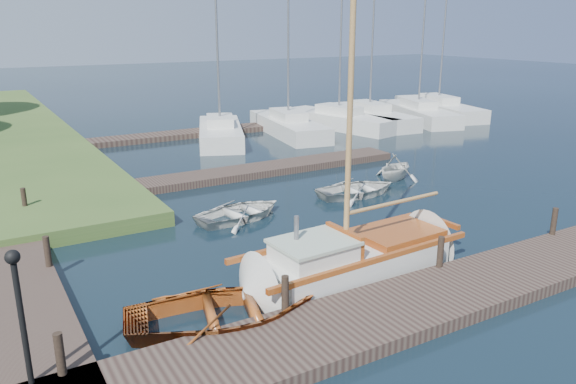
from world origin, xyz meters
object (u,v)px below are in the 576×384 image
marina_boat_4 (339,119)px  tender_a (240,209)px  mooring_post_2 (440,252)px  mooring_post_3 (554,221)px  tender_d (396,165)px  marina_boat_3 (288,124)px  lamp_post (19,300)px  dinghy (223,307)px  marina_boat_6 (418,112)px  mooring_post_1 (285,293)px  marina_boat_7 (438,107)px  tender_c (357,187)px  mooring_post_0 (60,354)px  mooring_post_4 (47,251)px  mooring_post_5 (24,200)px  sailboat (356,260)px  marina_boat_5 (369,115)px  marina_boat_2 (220,131)px

marina_boat_4 → tender_a: bearing=121.2°
mooring_post_2 → mooring_post_3: same height
tender_d → marina_boat_3: size_ratio=0.19×
lamp_post → dinghy: 4.14m
marina_boat_6 → mooring_post_1: bearing=148.6°
tender_d → marina_boat_7: (14.08, 11.76, -0.03)m
tender_a → tender_c: tender_c is taller
marina_boat_3 → tender_c: bearing=171.1°
mooring_post_0 → dinghy: mooring_post_0 is taller
mooring_post_4 → marina_boat_7: bearing=27.6°
mooring_post_5 → sailboat: bearing=-51.8°
mooring_post_2 → dinghy: (-5.67, 0.60, -0.28)m
sailboat → tender_d: size_ratio=4.29×
mooring_post_1 → mooring_post_5: bearing=111.8°
mooring_post_1 → mooring_post_2: 4.50m
mooring_post_2 → mooring_post_0: bearing=180.0°
mooring_post_5 → dinghy: size_ratio=0.20×
mooring_post_1 → tender_c: 9.83m
mooring_post_5 → sailboat: (6.86, -8.71, -0.36)m
dinghy → mooring_post_3: bearing=-78.9°
dinghy → marina_boat_4: bearing=-26.6°
mooring_post_0 → mooring_post_1: 4.50m
marina_boat_6 → mooring_post_4: bearing=135.7°
marina_boat_4 → marina_boat_7: marina_boat_7 is taller
tender_d → mooring_post_3: bearing=151.6°
mooring_post_0 → marina_boat_5: (21.88, 19.14, -0.13)m
marina_boat_7 → tender_a: bearing=134.2°
marina_boat_4 → marina_boat_5: (2.60, 0.26, 0.01)m
mooring_post_1 → marina_boat_2: size_ratio=0.07×
tender_c → mooring_post_5: bearing=77.6°
mooring_post_3 → marina_boat_6: marina_boat_6 is taller
marina_boat_4 → marina_boat_6: size_ratio=0.89×
mooring_post_5 → tender_c: (11.08, -3.20, -0.37)m
mooring_post_1 → marina_boat_3: bearing=59.4°
mooring_post_0 → sailboat: (7.36, 1.29, -0.36)m
mooring_post_3 → sailboat: sailboat is taller
sailboat → tender_d: bearing=40.1°
marina_boat_5 → sailboat: bearing=146.6°
sailboat → marina_boat_3: marina_boat_3 is taller
mooring_post_2 → tender_c: (2.58, 6.80, -0.37)m
mooring_post_1 → marina_boat_3: size_ratio=0.07×
lamp_post → tender_a: lamp_post is taller
tender_a → tender_d: tender_d is taller
mooring_post_5 → mooring_post_1: bearing=-68.2°
mooring_post_1 → tender_d: bearing=38.6°
mooring_post_4 → tender_a: (6.12, 1.62, -0.38)m
lamp_post → mooring_post_1: bearing=0.0°
mooring_post_3 → marina_boat_2: (-2.27, 18.70, -0.12)m
mooring_post_0 → tender_d: (14.31, 7.83, -0.10)m
mooring_post_3 → dinghy: mooring_post_3 is taller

